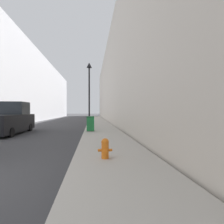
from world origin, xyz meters
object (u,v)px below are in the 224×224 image
(lamppost, at_px, (89,84))
(pickup_truck, at_px, (9,120))
(trash_bin, at_px, (90,124))
(fire_hydrant, at_px, (105,148))

(lamppost, xyz_separation_m, pickup_truck, (-5.98, -3.41, -3.34))
(trash_bin, relative_size, lamppost, 0.18)
(lamppost, relative_size, pickup_truck, 1.15)
(trash_bin, bearing_deg, fire_hydrant, -85.79)
(fire_hydrant, relative_size, lamppost, 0.11)
(fire_hydrant, height_order, pickup_truck, pickup_truck)
(trash_bin, distance_m, lamppost, 5.06)
(lamppost, distance_m, pickup_truck, 7.65)
(fire_hydrant, relative_size, trash_bin, 0.59)
(lamppost, bearing_deg, trash_bin, -87.29)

